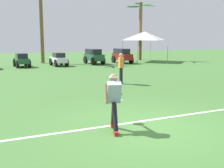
% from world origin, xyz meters
% --- Properties ---
extents(ground_plane, '(80.00, 80.00, 0.00)m').
position_xyz_m(ground_plane, '(0.00, 0.00, 0.00)').
color(ground_plane, '#406F32').
extents(field_line_paint, '(25.34, 1.09, 0.01)m').
position_xyz_m(field_line_paint, '(0.00, 0.56, 0.00)').
color(field_line_paint, white).
rests_on(field_line_paint, ground_plane).
extents(frisbee_thrower, '(0.65, 1.03, 1.42)m').
position_xyz_m(frisbee_thrower, '(-0.89, 0.20, 0.80)').
color(frisbee_thrower, black).
rests_on(frisbee_thrower, ground_plane).
extents(frisbee_in_flight, '(0.29, 0.29, 0.06)m').
position_xyz_m(frisbee_in_flight, '(-0.51, 0.79, 0.60)').
color(frisbee_in_flight, white).
extents(teammate_near_sideline, '(0.24, 0.50, 1.56)m').
position_xyz_m(teammate_near_sideline, '(2.29, 6.74, 0.94)').
color(teammate_near_sideline, black).
rests_on(teammate_near_sideline, ground_plane).
extents(parked_car_slot_d, '(1.25, 2.26, 1.10)m').
position_xyz_m(parked_car_slot_d, '(-1.61, 17.48, 0.56)').
color(parked_car_slot_d, '#235133').
rests_on(parked_car_slot_d, ground_plane).
extents(parked_car_slot_e, '(1.24, 2.26, 1.10)m').
position_xyz_m(parked_car_slot_e, '(1.34, 17.24, 0.56)').
color(parked_car_slot_e, silver).
rests_on(parked_car_slot_e, ground_plane).
extents(parked_car_slot_f, '(1.36, 2.48, 1.34)m').
position_xyz_m(parked_car_slot_f, '(4.63, 17.78, 0.72)').
color(parked_car_slot_f, '#235133').
rests_on(parked_car_slot_f, ground_plane).
extents(parked_car_slot_g, '(1.26, 2.45, 1.34)m').
position_xyz_m(parked_car_slot_g, '(7.32, 17.56, 0.72)').
color(parked_car_slot_g, maroon).
rests_on(parked_car_slot_g, ground_plane).
extents(palm_tree_far_left, '(3.09, 3.28, 7.36)m').
position_xyz_m(palm_tree_far_left, '(0.54, 20.38, 4.39)').
color(palm_tree_far_left, brown).
rests_on(palm_tree_far_left, ground_plane).
extents(palm_tree_left_of_centre, '(3.25, 2.84, 5.95)m').
position_xyz_m(palm_tree_left_of_centre, '(10.69, 20.27, 3.47)').
color(palm_tree_left_of_centre, brown).
rests_on(palm_tree_left_of_centre, ground_plane).
extents(event_tent, '(3.44, 3.44, 2.93)m').
position_xyz_m(event_tent, '(10.16, 18.47, 2.51)').
color(event_tent, '#B2B5BA').
rests_on(event_tent, ground_plane).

